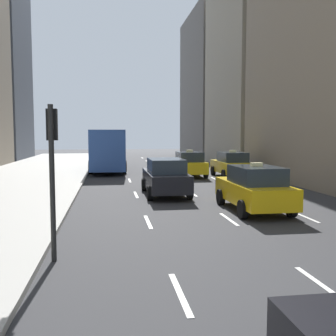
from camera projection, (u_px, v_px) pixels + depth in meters
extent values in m
cube|color=#ADAAA3|center=(22.00, 179.00, 24.95)|extent=(8.00, 66.00, 0.15)
cube|color=white|center=(180.00, 293.00, 7.23)|extent=(0.12, 2.00, 0.01)
cube|color=white|center=(148.00, 222.00, 13.15)|extent=(0.12, 2.00, 0.01)
cube|color=white|center=(136.00, 195.00, 19.06)|extent=(0.12, 2.00, 0.01)
cube|color=white|center=(130.00, 180.00, 24.97)|extent=(0.12, 2.00, 0.01)
cube|color=white|center=(126.00, 172.00, 30.88)|extent=(0.12, 2.00, 0.01)
cube|color=white|center=(123.00, 166.00, 36.80)|extent=(0.12, 2.00, 0.01)
cube|color=white|center=(121.00, 161.00, 42.71)|extent=(0.12, 2.00, 0.01)
cube|color=white|center=(120.00, 158.00, 48.62)|extent=(0.12, 2.00, 0.01)
cube|color=white|center=(321.00, 285.00, 7.65)|extent=(0.12, 2.00, 0.01)
cube|color=white|center=(229.00, 219.00, 13.56)|extent=(0.12, 2.00, 0.01)
cube|color=white|center=(192.00, 193.00, 19.47)|extent=(0.12, 2.00, 0.01)
cube|color=white|center=(173.00, 180.00, 25.38)|extent=(0.12, 2.00, 0.01)
cube|color=white|center=(161.00, 171.00, 31.30)|extent=(0.12, 2.00, 0.01)
cube|color=white|center=(153.00, 165.00, 37.21)|extent=(0.12, 2.00, 0.01)
cube|color=white|center=(147.00, 161.00, 43.12)|extent=(0.12, 2.00, 0.01)
cube|color=white|center=(142.00, 158.00, 49.03)|extent=(0.12, 2.00, 0.01)
cube|color=white|center=(305.00, 217.00, 13.97)|extent=(0.12, 2.00, 0.01)
cube|color=white|center=(247.00, 192.00, 19.88)|extent=(0.12, 2.00, 0.01)
cube|color=white|center=(215.00, 179.00, 25.80)|extent=(0.12, 2.00, 0.01)
cube|color=white|center=(195.00, 171.00, 31.71)|extent=(0.12, 2.00, 0.01)
cube|color=white|center=(182.00, 165.00, 37.62)|extent=(0.12, 2.00, 0.01)
cube|color=white|center=(172.00, 161.00, 43.53)|extent=(0.12, 2.00, 0.01)
cube|color=white|center=(164.00, 158.00, 49.45)|extent=(0.12, 2.00, 0.01)
cube|color=#A89E89|center=(251.00, 45.00, 37.20)|extent=(6.00, 12.03, 22.79)
cube|color=slate|center=(212.00, 86.00, 51.31)|extent=(6.00, 14.49, 18.44)
cube|color=yellow|center=(189.00, 166.00, 27.36)|extent=(1.80, 4.40, 0.76)
cube|color=#28333D|center=(189.00, 157.00, 27.04)|extent=(1.58, 2.29, 0.64)
cube|color=#F2E599|center=(189.00, 151.00, 27.01)|extent=(0.44, 0.20, 0.14)
cylinder|color=black|center=(173.00, 170.00, 28.61)|extent=(0.22, 0.66, 0.66)
cylinder|color=black|center=(197.00, 170.00, 28.87)|extent=(0.22, 0.66, 0.66)
cylinder|color=black|center=(179.00, 174.00, 25.92)|extent=(0.22, 0.66, 0.66)
cylinder|color=black|center=(206.00, 173.00, 26.18)|extent=(0.22, 0.66, 0.66)
cube|color=yellow|center=(231.00, 167.00, 26.92)|extent=(1.80, 4.40, 0.76)
cube|color=#28333D|center=(232.00, 157.00, 26.60)|extent=(1.58, 2.29, 0.64)
cube|color=#F2E599|center=(233.00, 151.00, 26.57)|extent=(0.44, 0.20, 0.14)
cylinder|color=black|center=(213.00, 171.00, 28.17)|extent=(0.22, 0.66, 0.66)
cylinder|color=black|center=(237.00, 170.00, 28.43)|extent=(0.22, 0.66, 0.66)
cylinder|color=black|center=(224.00, 175.00, 25.48)|extent=(0.22, 0.66, 0.66)
cylinder|color=black|center=(251.00, 174.00, 25.74)|extent=(0.22, 0.66, 0.66)
cube|color=yellow|center=(253.00, 192.00, 15.06)|extent=(1.80, 4.40, 0.76)
cube|color=#28333D|center=(256.00, 175.00, 14.74)|extent=(1.58, 2.29, 0.64)
cube|color=#F2E599|center=(256.00, 165.00, 14.71)|extent=(0.44, 0.20, 0.14)
cylinder|color=black|center=(221.00, 197.00, 16.31)|extent=(0.22, 0.66, 0.66)
cylinder|color=black|center=(262.00, 196.00, 16.57)|extent=(0.22, 0.66, 0.66)
cylinder|color=black|center=(243.00, 209.00, 13.62)|extent=(0.22, 0.66, 0.66)
cylinder|color=black|center=(291.00, 208.00, 13.88)|extent=(0.22, 0.66, 0.66)
cube|color=black|center=(165.00, 180.00, 18.96)|extent=(1.80, 4.79, 0.80)
cube|color=#28333D|center=(166.00, 166.00, 18.62)|extent=(1.58, 2.49, 0.64)
cylinder|color=black|center=(144.00, 185.00, 20.33)|extent=(0.22, 0.66, 0.66)
cylinder|color=black|center=(178.00, 184.00, 20.59)|extent=(0.22, 0.66, 0.66)
cylinder|color=black|center=(150.00, 193.00, 17.40)|extent=(0.22, 0.66, 0.66)
cylinder|color=black|center=(190.00, 192.00, 17.67)|extent=(0.22, 0.66, 0.66)
cube|color=#2D519E|center=(108.00, 148.00, 32.29)|extent=(2.50, 11.60, 2.90)
cube|color=#28333D|center=(108.00, 143.00, 37.92)|extent=(2.30, 0.12, 1.40)
cube|color=#28333D|center=(93.00, 144.00, 32.08)|extent=(0.08, 9.86, 1.10)
cube|color=yellow|center=(108.00, 133.00, 37.85)|extent=(1.50, 0.10, 0.36)
cylinder|color=black|center=(94.00, 161.00, 35.76)|extent=(0.30, 1.00, 1.00)
cylinder|color=black|center=(122.00, 161.00, 36.13)|extent=(0.30, 1.00, 1.00)
cylinder|color=black|center=(91.00, 167.00, 29.07)|extent=(0.30, 1.00, 1.00)
cylinder|color=black|center=(124.00, 167.00, 29.44)|extent=(0.30, 1.00, 1.00)
cylinder|color=black|center=(52.00, 184.00, 8.93)|extent=(0.12, 0.12, 3.60)
cube|color=black|center=(52.00, 125.00, 9.00)|extent=(0.24, 0.20, 0.72)
sphere|color=red|center=(52.00, 115.00, 9.08)|extent=(0.14, 0.14, 0.14)
sphere|color=#4C3F14|center=(53.00, 125.00, 9.10)|extent=(0.14, 0.14, 0.14)
sphere|color=#198C2D|center=(53.00, 135.00, 9.12)|extent=(0.14, 0.14, 0.14)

